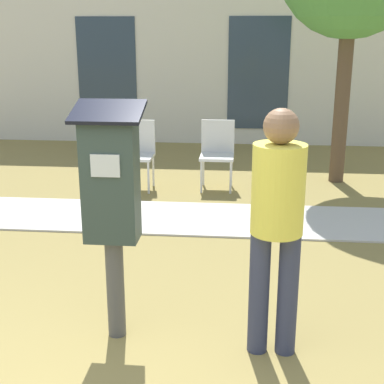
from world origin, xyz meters
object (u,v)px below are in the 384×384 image
at_px(person_standing, 277,216).
at_px(outdoor_chair_middle, 217,149).
at_px(parking_meter, 111,192).
at_px(outdoor_chair_left, 137,149).

xyz_separation_m(person_standing, outdoor_chair_middle, (-0.54, 3.86, -0.40)).
height_order(parking_meter, person_standing, parking_meter).
relative_size(parking_meter, person_standing, 1.01).
distance_m(person_standing, outdoor_chair_left, 4.10).
relative_size(outdoor_chair_left, outdoor_chair_middle, 1.00).
bearing_deg(outdoor_chair_left, outdoor_chair_middle, -13.98).
height_order(outdoor_chair_left, outdoor_chair_middle, same).
relative_size(person_standing, outdoor_chair_middle, 1.76).
xyz_separation_m(parking_meter, person_standing, (1.04, -0.10, -0.09)).
height_order(parking_meter, outdoor_chair_left, parking_meter).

